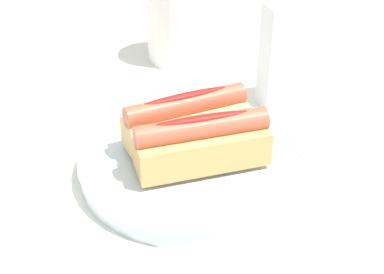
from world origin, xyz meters
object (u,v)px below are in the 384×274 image
hotdog_back (183,120)px  paper_towel_roll (180,22)px  hotdog_front (201,143)px  serving_bowl (192,161)px  napkin_box (300,55)px

hotdog_back → paper_towel_roll: (0.09, 0.30, 0.01)m
hotdog_front → paper_towel_roll: 0.36m
serving_bowl → hotdog_back: 0.05m
hotdog_back → hotdog_front: bearing=-86.6°
serving_bowl → napkin_box: napkin_box is taller
serving_bowl → hotdog_back: bearing=93.4°
hotdog_front → napkin_box: napkin_box is taller
serving_bowl → paper_towel_roll: size_ratio=2.04×
hotdog_front → napkin_box: (0.20, 0.14, 0.02)m
hotdog_back → napkin_box: size_ratio=1.03×
napkin_box → serving_bowl: bearing=-146.8°
paper_towel_roll → napkin_box: bearing=-61.4°
paper_towel_roll → hotdog_back: bearing=-107.1°
serving_bowl → paper_towel_roll: (0.09, 0.32, 0.05)m
hotdog_back → napkin_box: napkin_box is taller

